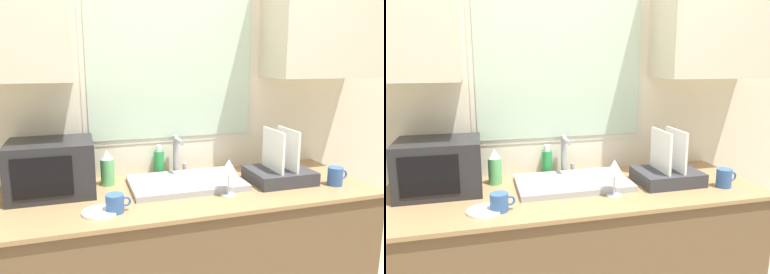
% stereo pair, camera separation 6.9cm
% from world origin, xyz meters
% --- Properties ---
extents(countertop, '(1.90, 0.69, 0.89)m').
position_xyz_m(countertop, '(0.00, 0.33, 0.45)').
color(countertop, brown).
rests_on(countertop, ground_plane).
extents(wall_back, '(6.00, 0.38, 2.60)m').
position_xyz_m(wall_back, '(0.00, 0.65, 1.43)').
color(wall_back, beige).
rests_on(wall_back, ground_plane).
extents(sink_basin, '(0.58, 0.37, 0.03)m').
position_xyz_m(sink_basin, '(0.00, 0.40, 0.91)').
color(sink_basin, '#9EA0A5').
rests_on(sink_basin, countertop).
extents(faucet, '(0.08, 0.16, 0.23)m').
position_xyz_m(faucet, '(0.01, 0.59, 1.03)').
color(faucet, '#99999E').
rests_on(faucet, countertop).
extents(microwave, '(0.40, 0.32, 0.27)m').
position_xyz_m(microwave, '(-0.66, 0.47, 1.03)').
color(microwave, '#232326').
rests_on(microwave, countertop).
extents(dish_rack, '(0.33, 0.27, 0.29)m').
position_xyz_m(dish_rack, '(0.50, 0.31, 0.95)').
color(dish_rack, '#333338').
rests_on(dish_rack, countertop).
extents(spray_bottle, '(0.07, 0.07, 0.19)m').
position_xyz_m(spray_bottle, '(-0.39, 0.53, 0.98)').
color(spray_bottle, '#59B266').
rests_on(spray_bottle, countertop).
extents(soap_bottle, '(0.06, 0.06, 0.17)m').
position_xyz_m(soap_bottle, '(-0.09, 0.63, 0.97)').
color(soap_bottle, '#268C3F').
rests_on(soap_bottle, countertop).
extents(mug_near_sink, '(0.11, 0.08, 0.08)m').
position_xyz_m(mug_near_sink, '(-0.39, 0.14, 0.93)').
color(mug_near_sink, '#335999').
rests_on(mug_near_sink, countertop).
extents(wine_glass, '(0.08, 0.08, 0.18)m').
position_xyz_m(wine_glass, '(0.16, 0.19, 1.03)').
color(wine_glass, silver).
rests_on(wine_glass, countertop).
extents(mug_by_rack, '(0.11, 0.08, 0.10)m').
position_xyz_m(mug_by_rack, '(0.76, 0.17, 0.94)').
color(mug_by_rack, '#335999').
rests_on(mug_by_rack, countertop).
extents(small_plate, '(0.15, 0.15, 0.01)m').
position_xyz_m(small_plate, '(-0.46, 0.15, 0.90)').
color(small_plate, white).
rests_on(small_plate, countertop).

